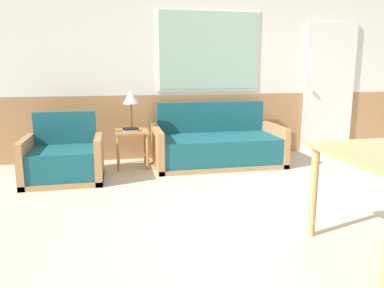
{
  "coord_description": "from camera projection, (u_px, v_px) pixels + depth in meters",
  "views": [
    {
      "loc": [
        -1.87,
        -2.91,
        1.34
      ],
      "look_at": [
        -1.08,
        0.94,
        0.54
      ],
      "focal_mm": 35.0,
      "sensor_mm": 36.0,
      "label": 1
    }
  ],
  "objects": [
    {
      "name": "ground_plane",
      "position": [
        328.0,
        217.0,
        3.43
      ],
      "size": [
        16.0,
        16.0,
        0.0
      ],
      "primitive_type": "plane",
      "color": "beige"
    },
    {
      "name": "wall_back",
      "position": [
        238.0,
        66.0,
        5.67
      ],
      "size": [
        7.2,
        0.09,
        2.7
      ],
      "color": "#AD7A4C",
      "rests_on": "ground_plane"
    },
    {
      "name": "couch",
      "position": [
        217.0,
        147.0,
        5.26
      ],
      "size": [
        1.76,
        0.9,
        0.84
      ],
      "color": "#B27F4C",
      "rests_on": "ground_plane"
    },
    {
      "name": "armchair",
      "position": [
        64.0,
        160.0,
        4.5
      ],
      "size": [
        0.91,
        0.75,
        0.8
      ],
      "rotation": [
        0.0,
        0.0,
        0.28
      ],
      "color": "#B27F4C",
      "rests_on": "ground_plane"
    },
    {
      "name": "side_table",
      "position": [
        132.0,
        138.0,
        5.05
      ],
      "size": [
        0.44,
        0.44,
        0.51
      ],
      "color": "#B27F4C",
      "rests_on": "ground_plane"
    },
    {
      "name": "table_lamp",
      "position": [
        131.0,
        98.0,
        5.02
      ],
      "size": [
        0.22,
        0.22,
        0.54
      ],
      "color": "#4C3823",
      "rests_on": "side_table"
    },
    {
      "name": "book_stack",
      "position": [
        131.0,
        129.0,
        4.96
      ],
      "size": [
        0.21,
        0.15,
        0.04
      ],
      "color": "white",
      "rests_on": "side_table"
    },
    {
      "name": "entry_door",
      "position": [
        329.0,
        88.0,
        5.99
      ],
      "size": [
        0.86,
        0.09,
        2.03
      ],
      "color": "white",
      "rests_on": "ground_plane"
    }
  ]
}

